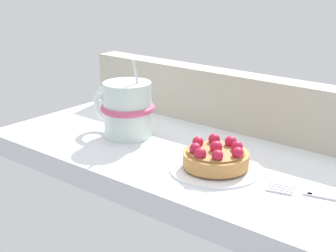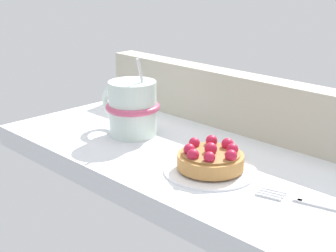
% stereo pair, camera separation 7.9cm
% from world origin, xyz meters
% --- Properties ---
extents(ground_plane, '(0.67, 0.32, 0.04)m').
position_xyz_m(ground_plane, '(0.00, 0.00, -0.02)').
color(ground_plane, silver).
extents(window_rail_back, '(0.66, 0.04, 0.10)m').
position_xyz_m(window_rail_back, '(0.00, 0.14, 0.05)').
color(window_rail_back, '#B2AD99').
rests_on(window_rail_back, ground_plane).
extents(dessert_plate, '(0.13, 0.13, 0.01)m').
position_xyz_m(dessert_plate, '(0.08, -0.04, 0.00)').
color(dessert_plate, white).
rests_on(dessert_plate, ground_plane).
extents(raspberry_tart, '(0.10, 0.10, 0.04)m').
position_xyz_m(raspberry_tart, '(0.08, -0.04, 0.02)').
color(raspberry_tart, '#B77F42').
rests_on(raspberry_tart, dessert_plate).
extents(coffee_mug, '(0.13, 0.09, 0.14)m').
position_xyz_m(coffee_mug, '(-0.13, -0.01, 0.05)').
color(coffee_mug, silver).
rests_on(coffee_mug, ground_plane).
extents(dessert_fork, '(0.17, 0.06, 0.01)m').
position_xyz_m(dessert_fork, '(0.24, -0.03, 0.00)').
color(dessert_fork, silver).
rests_on(dessert_fork, ground_plane).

